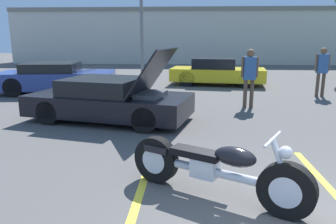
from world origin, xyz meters
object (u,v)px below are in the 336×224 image
at_px(parked_car_right_row, 217,72).
at_px(spectator_midground, 322,68).
at_px(spectator_by_show_car, 250,73).
at_px(show_car_hood_open, 110,100).
at_px(parked_car_left_row, 56,78).
at_px(motorcycle, 214,169).

distance_m(parked_car_right_row, spectator_midground, 4.58).
distance_m(parked_car_right_row, spectator_by_show_car, 4.99).
bearing_deg(parked_car_right_row, spectator_by_show_car, -75.54).
height_order(parked_car_right_row, spectator_by_show_car, spectator_by_show_car).
distance_m(show_car_hood_open, spectator_by_show_car, 4.38).
bearing_deg(spectator_by_show_car, parked_car_left_row, 162.12).
height_order(motorcycle, show_car_hood_open, show_car_hood_open).
bearing_deg(parked_car_left_row, show_car_hood_open, -59.55).
xyz_separation_m(parked_car_right_row, parked_car_left_row, (-6.48, -2.64, 0.00)).
xyz_separation_m(motorcycle, spectator_by_show_car, (1.49, 6.01, 0.66)).
xyz_separation_m(show_car_hood_open, spectator_by_show_car, (3.92, 1.87, 0.53)).
relative_size(parked_car_right_row, parked_car_left_row, 0.96).
distance_m(motorcycle, parked_car_left_row, 9.99).
height_order(motorcycle, spectator_by_show_car, spectator_by_show_car).
bearing_deg(parked_car_right_row, spectator_midground, -30.60).
bearing_deg(spectator_by_show_car, spectator_midground, 35.35).
relative_size(motorcycle, spectator_by_show_car, 1.32).
relative_size(show_car_hood_open, spectator_midground, 2.51).
distance_m(motorcycle, parked_car_right_row, 10.97).
height_order(spectator_by_show_car, spectator_midground, spectator_by_show_car).
bearing_deg(spectator_midground, spectator_by_show_car, -144.65).
bearing_deg(spectator_midground, motorcycle, -118.86).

